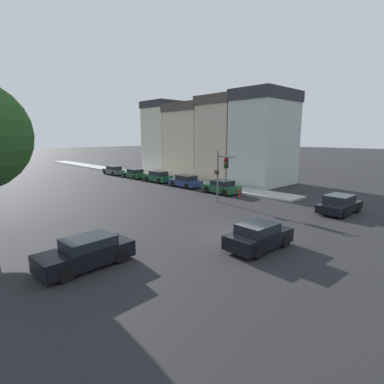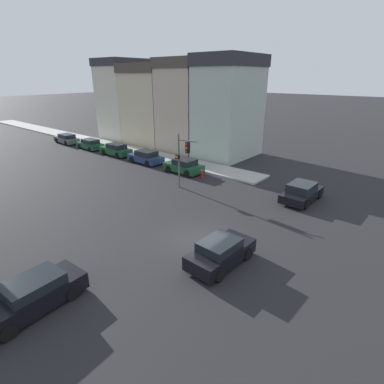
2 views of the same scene
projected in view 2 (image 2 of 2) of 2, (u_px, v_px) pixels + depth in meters
ground_plane at (200, 240)px, 17.65m from camera, size 300.00×300.00×0.00m
sidewalk_strip at (83, 139)px, 45.39m from camera, size 3.07×60.00×0.16m
rowhouse_backdrop at (172, 104)px, 39.25m from camera, size 8.28×23.69×11.32m
traffic_signal at (183, 154)px, 24.78m from camera, size 0.75×1.88×4.63m
crossing_car_0 at (221, 252)px, 15.28m from camera, size 3.99×2.03×1.40m
crossing_car_1 at (32, 295)px, 12.28m from camera, size 4.35×2.01×1.38m
crossing_car_2 at (302, 192)px, 23.05m from camera, size 4.31×2.12×1.45m
parked_car_0 at (184, 166)px, 29.75m from camera, size 2.08×3.89×1.40m
parked_car_1 at (146, 157)px, 33.03m from camera, size 2.06×4.17×1.42m
parked_car_2 at (116, 150)px, 36.18m from camera, size 1.83×4.30×1.43m
parked_car_3 at (90, 144)px, 39.33m from camera, size 1.91×4.06×1.31m
parked_car_4 at (67, 139)px, 42.59m from camera, size 1.96×4.48×1.33m
fire_hydrant at (202, 174)px, 27.89m from camera, size 0.22×0.22×0.92m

